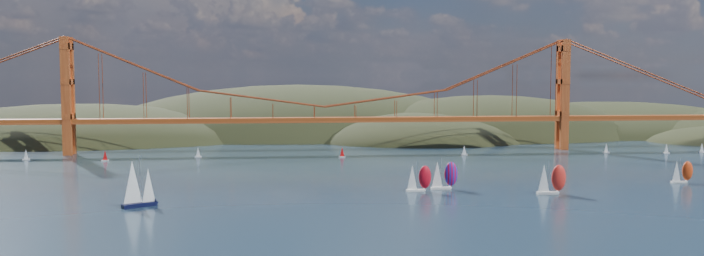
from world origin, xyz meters
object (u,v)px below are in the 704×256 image
racer_1 (551,178)px  racer_2 (682,171)px  racer_0 (418,178)px  sloop_navy (137,184)px  racer_rwb (444,175)px

racer_1 → racer_2: 56.54m
racer_0 → racer_1: 41.31m
sloop_navy → racer_2: size_ratio=1.72×
racer_0 → racer_rwb: bearing=16.1°
racer_0 → racer_rwb: (9.16, 3.43, 0.36)m
sloop_navy → racer_0: (84.08, 17.32, -2.05)m
racer_0 → racer_1: racer_1 is taller
racer_0 → racer_rwb: 9.79m
racer_rwb → racer_0: bearing=-159.1°
sloop_navy → racer_2: sloop_navy is taller
racer_0 → racer_2: 94.46m
racer_2 → racer_1: bearing=-159.5°
racer_2 → racer_rwb: bearing=-174.2°
racer_2 → racer_rwb: racer_rwb is taller
racer_1 → racer_rwb: bearing=159.8°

